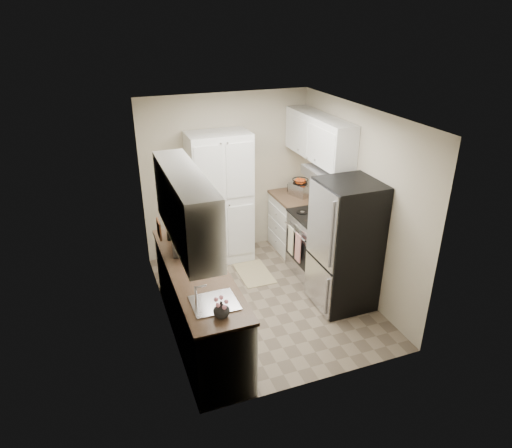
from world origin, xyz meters
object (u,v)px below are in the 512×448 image
at_px(electric_range, 317,244).
at_px(wine_bottle, 169,230).
at_px(pantry_cabinet, 220,199).
at_px(microwave, 193,237).
at_px(refrigerator, 345,245).
at_px(toaster_oven, 301,189).

relative_size(electric_range, wine_bottle, 4.30).
distance_m(pantry_cabinet, wine_bottle, 1.32).
bearing_deg(electric_range, wine_bottle, -179.95).
relative_size(electric_range, microwave, 1.99).
distance_m(pantry_cabinet, refrigerator, 2.07).
xyz_separation_m(pantry_cabinet, microwave, (-0.71, -1.25, 0.08)).
height_order(refrigerator, toaster_oven, refrigerator).
bearing_deg(pantry_cabinet, wine_bottle, -135.40).
bearing_deg(toaster_oven, microwave, -170.71).
height_order(pantry_cabinet, wine_bottle, pantry_cabinet).
xyz_separation_m(electric_range, refrigerator, (-0.03, -0.80, 0.37)).
distance_m(refrigerator, microwave, 1.92).
bearing_deg(electric_range, refrigerator, -92.48).
distance_m(electric_range, refrigerator, 0.88).
bearing_deg(refrigerator, electric_range, 87.52).
height_order(pantry_cabinet, microwave, pantry_cabinet).
relative_size(pantry_cabinet, toaster_oven, 5.96).
bearing_deg(pantry_cabinet, electric_range, -38.22).
height_order(wine_bottle, toaster_oven, wine_bottle).
height_order(pantry_cabinet, refrigerator, pantry_cabinet).
bearing_deg(microwave, refrigerator, -82.07).
relative_size(refrigerator, wine_bottle, 6.46).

